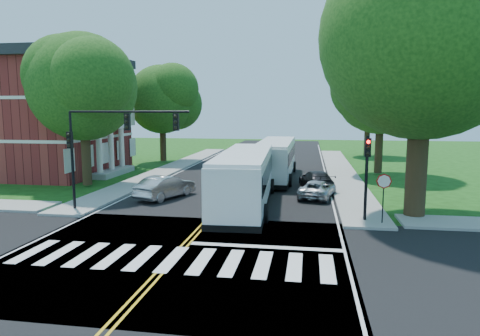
% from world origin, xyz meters
% --- Properties ---
extents(ground, '(140.00, 140.00, 0.00)m').
position_xyz_m(ground, '(0.00, 0.00, 0.00)').
color(ground, '#173F0F').
rests_on(ground, ground).
extents(road, '(14.00, 96.00, 0.01)m').
position_xyz_m(road, '(0.00, 18.00, 0.01)').
color(road, black).
rests_on(road, ground).
extents(cross_road, '(60.00, 12.00, 0.01)m').
position_xyz_m(cross_road, '(0.00, 0.00, 0.01)').
color(cross_road, black).
rests_on(cross_road, ground).
extents(center_line, '(0.36, 70.00, 0.01)m').
position_xyz_m(center_line, '(0.00, 22.00, 0.01)').
color(center_line, gold).
rests_on(center_line, road).
extents(edge_line_w, '(0.12, 70.00, 0.01)m').
position_xyz_m(edge_line_w, '(-6.80, 22.00, 0.01)').
color(edge_line_w, silver).
rests_on(edge_line_w, road).
extents(edge_line_e, '(0.12, 70.00, 0.01)m').
position_xyz_m(edge_line_e, '(6.80, 22.00, 0.01)').
color(edge_line_e, silver).
rests_on(edge_line_e, road).
extents(crosswalk, '(12.60, 3.00, 0.01)m').
position_xyz_m(crosswalk, '(0.00, -0.50, 0.02)').
color(crosswalk, silver).
rests_on(crosswalk, road).
extents(stop_bar, '(6.60, 0.40, 0.01)m').
position_xyz_m(stop_bar, '(3.50, 1.60, 0.02)').
color(stop_bar, silver).
rests_on(stop_bar, road).
extents(sidewalk_nw, '(2.60, 40.00, 0.15)m').
position_xyz_m(sidewalk_nw, '(-8.30, 25.00, 0.07)').
color(sidewalk_nw, gray).
rests_on(sidewalk_nw, ground).
extents(sidewalk_ne, '(2.60, 40.00, 0.15)m').
position_xyz_m(sidewalk_ne, '(8.30, 25.00, 0.07)').
color(sidewalk_ne, gray).
rests_on(sidewalk_ne, ground).
extents(tree_ne_big, '(10.80, 10.80, 14.91)m').
position_xyz_m(tree_ne_big, '(11.00, 8.00, 9.62)').
color(tree_ne_big, '#342415').
rests_on(tree_ne_big, ground).
extents(tree_west_near, '(8.00, 8.00, 11.40)m').
position_xyz_m(tree_west_near, '(-11.50, 14.00, 7.53)').
color(tree_west_near, '#342415').
rests_on(tree_west_near, ground).
extents(tree_west_far, '(7.60, 7.60, 10.67)m').
position_xyz_m(tree_west_far, '(-11.00, 30.00, 7.00)').
color(tree_west_far, '#342415').
rests_on(tree_west_far, ground).
extents(tree_east_mid, '(8.40, 8.40, 11.93)m').
position_xyz_m(tree_east_mid, '(11.50, 24.00, 7.86)').
color(tree_east_mid, '#342415').
rests_on(tree_east_mid, ground).
extents(tree_east_far, '(7.20, 7.20, 10.34)m').
position_xyz_m(tree_east_far, '(12.50, 40.00, 6.86)').
color(tree_east_far, '#342415').
rests_on(tree_east_far, ground).
extents(brick_building, '(20.00, 13.00, 10.80)m').
position_xyz_m(brick_building, '(-21.95, 20.00, 5.42)').
color(brick_building, maroon).
rests_on(brick_building, ground).
extents(signal_nw, '(7.15, 0.46, 5.66)m').
position_xyz_m(signal_nw, '(-5.86, 6.43, 4.38)').
color(signal_nw, black).
rests_on(signal_nw, ground).
extents(signal_ne, '(0.30, 0.46, 4.40)m').
position_xyz_m(signal_ne, '(8.20, 6.44, 2.96)').
color(signal_ne, black).
rests_on(signal_ne, ground).
extents(stop_sign, '(0.76, 0.08, 2.53)m').
position_xyz_m(stop_sign, '(9.00, 5.98, 2.03)').
color(stop_sign, black).
rests_on(stop_sign, ground).
extents(bus_lead, '(3.57, 13.02, 3.34)m').
position_xyz_m(bus_lead, '(1.47, 9.25, 1.78)').
color(bus_lead, silver).
rests_on(bus_lead, road).
extents(bus_follow, '(3.13, 12.56, 3.24)m').
position_xyz_m(bus_follow, '(2.48, 20.21, 1.72)').
color(bus_follow, silver).
rests_on(bus_follow, road).
extents(hatchback, '(3.14, 4.91, 1.53)m').
position_xyz_m(hatchback, '(-4.13, 10.77, 0.78)').
color(hatchback, '#AEB1B5').
rests_on(hatchback, road).
extents(suv, '(2.85, 4.57, 1.18)m').
position_xyz_m(suv, '(5.87, 12.53, 0.60)').
color(suv, '#B6B8BE').
rests_on(suv, road).
extents(dark_sedan, '(2.89, 4.99, 1.36)m').
position_xyz_m(dark_sedan, '(5.84, 15.80, 0.69)').
color(dark_sedan, black).
rests_on(dark_sedan, road).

